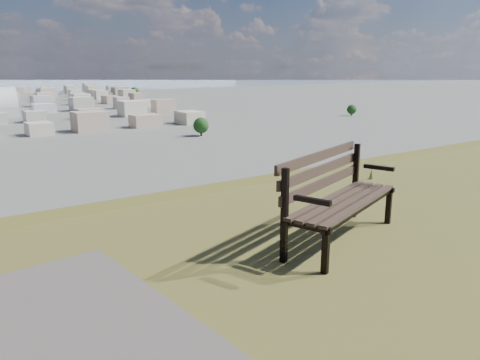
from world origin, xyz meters
TOP-DOWN VIEW (x-y plane):
  - park_bench at (-0.26, 1.52)m, footprint 1.95×1.18m

SIDE VIEW (x-z plane):
  - park_bench at x=-0.26m, z-range 25.06..26.04m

